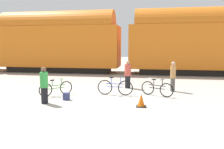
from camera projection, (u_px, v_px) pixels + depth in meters
ground_plane at (99, 101)px, 9.96m from camera, size 80.00×80.00×0.00m
freight_train at (124, 40)px, 19.92m from camera, size 49.87×3.12×5.78m
rail_near at (123, 74)px, 19.61m from camera, size 61.87×0.07×0.01m
rail_far at (125, 72)px, 21.02m from camera, size 61.87×0.07×0.01m
bicycle_black at (157, 89)px, 10.95m from camera, size 1.56×0.80×0.88m
bicycle_blue at (115, 87)px, 11.16m from camera, size 1.83×0.46×0.96m
bicycle_green at (56, 88)px, 11.07m from camera, size 1.27×1.31×0.85m
person_in_tan at (173, 76)px, 12.02m from camera, size 0.29×0.29×1.65m
person_in_green at (44, 85)px, 9.48m from camera, size 0.34×0.34×1.60m
person_in_red at (128, 74)px, 12.98m from camera, size 0.38×0.38×1.65m
backpack at (66, 96)px, 10.16m from camera, size 0.28×0.20×0.34m
traffic_cone at (141, 101)px, 9.02m from camera, size 0.40×0.40×0.55m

